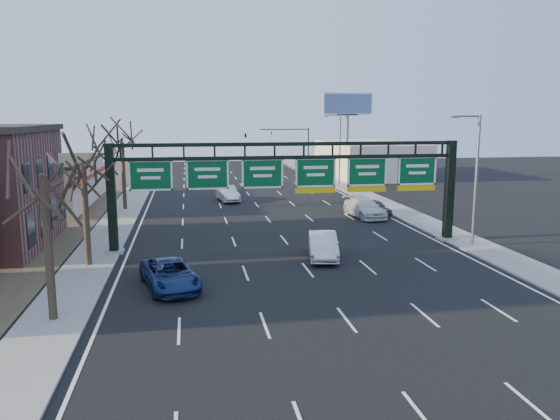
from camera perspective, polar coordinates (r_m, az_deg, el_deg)
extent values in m
plane|color=black|center=(30.35, 3.73, -7.31)|extent=(160.00, 160.00, 0.00)
cube|color=gray|center=(49.39, -16.47, -0.91)|extent=(3.00, 120.00, 0.12)
cube|color=gray|center=(52.77, 12.30, -0.05)|extent=(3.00, 120.00, 0.12)
cube|color=white|center=(49.49, -1.60, -0.54)|extent=(21.60, 120.00, 0.01)
cube|color=black|center=(36.93, -17.19, 1.09)|extent=(0.55, 0.55, 7.20)
cube|color=gray|center=(37.60, -16.92, -4.19)|extent=(1.20, 1.20, 0.20)
cube|color=black|center=(40.99, 17.27, 1.92)|extent=(0.55, 0.55, 7.20)
cube|color=gray|center=(41.59, 17.02, -2.86)|extent=(1.20, 1.20, 0.20)
cube|color=black|center=(36.87, 0.98, 6.91)|extent=(23.40, 0.25, 0.25)
cube|color=black|center=(36.93, 0.97, 5.52)|extent=(23.40, 0.25, 0.25)
cube|color=#054C22|center=(36.48, -13.37, 3.54)|extent=(2.80, 0.10, 2.00)
cube|color=#054C22|center=(36.43, -7.59, 3.71)|extent=(2.80, 0.10, 2.00)
cube|color=#054C22|center=(36.74, -1.85, 3.85)|extent=(2.80, 0.10, 2.00)
cube|color=#054C22|center=(37.40, 3.73, 3.94)|extent=(2.80, 0.10, 2.00)
cube|color=yellow|center=(37.55, 3.71, 2.09)|extent=(2.80, 0.10, 0.40)
cube|color=#054C22|center=(38.41, 9.08, 3.99)|extent=(2.80, 0.10, 2.00)
cube|color=yellow|center=(38.55, 9.03, 2.19)|extent=(2.80, 0.10, 0.40)
cube|color=#054C22|center=(39.74, 14.11, 4.01)|extent=(2.80, 0.10, 2.00)
cube|color=yellow|center=(39.87, 14.04, 2.27)|extent=(2.80, 0.10, 0.40)
cube|color=beige|center=(59.45, -23.92, 2.51)|extent=(10.00, 18.00, 4.40)
cube|color=#332B26|center=(59.23, -24.07, 4.76)|extent=(10.40, 18.40, 0.30)
cube|color=maroon|center=(58.31, -19.11, 3.48)|extent=(1.20, 18.00, 0.40)
cube|color=beige|center=(82.90, 9.30, 5.29)|extent=(12.00, 20.00, 5.00)
cylinder|color=black|center=(25.57, -23.06, -3.61)|extent=(0.36, 0.36, 6.46)
cylinder|color=black|center=(34.24, -19.62, -0.45)|extent=(0.36, 0.36, 6.08)
cylinder|color=black|center=(43.96, -17.44, 2.34)|extent=(0.36, 0.36, 6.84)
cylinder|color=black|center=(53.83, -16.03, 3.52)|extent=(0.36, 0.36, 6.46)
cylinder|color=slate|center=(39.54, 19.81, 2.99)|extent=(0.20, 0.20, 9.00)
cylinder|color=slate|center=(38.86, 19.02, 9.44)|extent=(1.80, 0.12, 0.12)
cube|color=slate|center=(38.44, 17.82, 9.43)|extent=(0.50, 0.22, 0.15)
cylinder|color=slate|center=(71.03, 6.27, 6.33)|extent=(0.20, 0.20, 9.00)
cylinder|color=slate|center=(70.65, 5.62, 9.89)|extent=(1.80, 0.12, 0.12)
cube|color=slate|center=(70.42, 4.90, 9.86)|extent=(0.50, 0.22, 0.15)
cylinder|color=slate|center=(76.49, 6.98, 6.47)|extent=(0.50, 0.50, 9.00)
cube|color=slate|center=(76.36, 7.05, 9.85)|extent=(3.00, 0.30, 0.20)
cube|color=white|center=(76.38, 7.08, 10.97)|extent=(7.00, 0.30, 3.00)
cube|color=#5467A8|center=(76.19, 7.12, 10.97)|extent=(6.60, 0.05, 2.60)
cylinder|color=black|center=(85.42, 2.98, 6.21)|extent=(0.18, 0.18, 7.00)
cylinder|color=black|center=(84.53, 0.46, 8.42)|extent=(7.60, 0.14, 0.14)
imported|color=black|center=(84.22, -0.90, 7.87)|extent=(0.20, 0.20, 1.00)
imported|color=black|center=(83.71, -3.63, 7.84)|extent=(0.54, 0.54, 1.62)
imported|color=navy|center=(29.31, -11.43, -6.61)|extent=(3.65, 5.75, 1.48)
imported|color=silver|center=(34.72, 4.49, -3.72)|extent=(2.56, 5.16, 1.63)
imported|color=silver|center=(49.05, 8.84, 0.21)|extent=(2.97, 5.85, 1.63)
imported|color=#424548|center=(50.26, 9.86, 0.28)|extent=(2.42, 4.34, 1.40)
imported|color=silver|center=(57.68, -5.50, 1.71)|extent=(2.44, 5.07, 1.60)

